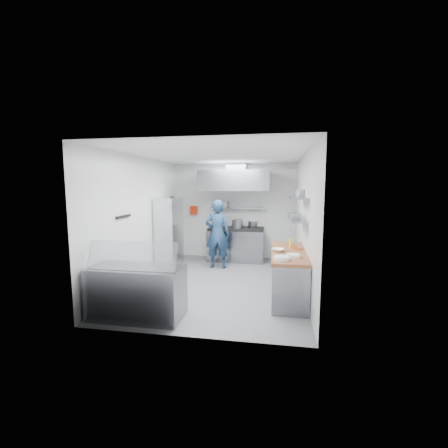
% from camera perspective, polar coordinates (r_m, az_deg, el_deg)
% --- Properties ---
extents(floor, '(5.00, 5.00, 0.00)m').
position_cam_1_polar(floor, '(6.86, -0.86, -11.05)').
color(floor, '#5D5D60').
rests_on(floor, ground).
extents(ceiling, '(5.00, 5.00, 0.00)m').
position_cam_1_polar(ceiling, '(6.55, -0.90, 12.92)').
color(ceiling, silver).
rests_on(ceiling, wall_back).
extents(wall_back, '(3.60, 2.80, 0.02)m').
position_cam_1_polar(wall_back, '(9.02, 2.03, 2.43)').
color(wall_back, white).
rests_on(wall_back, floor).
extents(wall_front, '(3.60, 2.80, 0.02)m').
position_cam_1_polar(wall_front, '(4.15, -7.20, -3.19)').
color(wall_front, white).
rests_on(wall_front, floor).
extents(wall_left, '(2.80, 5.00, 0.02)m').
position_cam_1_polar(wall_left, '(7.11, -15.30, 0.91)').
color(wall_left, white).
rests_on(wall_left, floor).
extents(wall_right, '(2.80, 5.00, 0.02)m').
position_cam_1_polar(wall_right, '(6.48, 14.98, 0.34)').
color(wall_right, white).
rests_on(wall_right, floor).
extents(gas_range, '(1.60, 0.80, 0.90)m').
position_cam_1_polar(gas_range, '(8.74, 2.30, -4.02)').
color(gas_range, gray).
rests_on(gas_range, floor).
extents(cooktop, '(1.57, 0.78, 0.06)m').
position_cam_1_polar(cooktop, '(8.66, 2.32, -0.90)').
color(cooktop, black).
rests_on(cooktop, gas_range).
extents(stock_pot_left, '(0.25, 0.25, 0.20)m').
position_cam_1_polar(stock_pot_left, '(8.63, -0.98, -0.05)').
color(stock_pot_left, slate).
rests_on(stock_pot_left, cooktop).
extents(stock_pot_mid, '(0.31, 0.31, 0.24)m').
position_cam_1_polar(stock_pot_mid, '(8.56, 2.56, 0.02)').
color(stock_pot_mid, slate).
rests_on(stock_pot_mid, cooktop).
extents(stock_pot_right, '(0.26, 0.26, 0.16)m').
position_cam_1_polar(stock_pot_right, '(8.93, 5.47, 0.03)').
color(stock_pot_right, slate).
rests_on(stock_pot_right, cooktop).
extents(over_range_shelf, '(1.60, 0.30, 0.04)m').
position_cam_1_polar(over_range_shelf, '(8.84, 2.54, 3.11)').
color(over_range_shelf, gray).
rests_on(over_range_shelf, wall_back).
extents(shelf_pot_a, '(0.25, 0.25, 0.18)m').
position_cam_1_polar(shelf_pot_a, '(8.77, 0.05, 3.81)').
color(shelf_pot_a, slate).
rests_on(shelf_pot_a, over_range_shelf).
extents(extractor_hood, '(1.90, 1.15, 0.55)m').
position_cam_1_polar(extractor_hood, '(8.40, 2.21, 8.22)').
color(extractor_hood, gray).
rests_on(extractor_hood, wall_back).
extents(hood_duct, '(0.55, 0.55, 0.24)m').
position_cam_1_polar(hood_duct, '(8.64, 2.42, 10.71)').
color(hood_duct, slate).
rests_on(hood_duct, extractor_hood).
extents(red_firebox, '(0.22, 0.10, 0.26)m').
position_cam_1_polar(red_firebox, '(9.20, -5.77, 2.62)').
color(red_firebox, red).
rests_on(red_firebox, wall_back).
extents(chef, '(0.67, 0.46, 1.81)m').
position_cam_1_polar(chef, '(7.87, -1.25, -1.91)').
color(chef, navy).
rests_on(chef, floor).
extents(wire_rack, '(0.50, 0.90, 1.85)m').
position_cam_1_polar(wire_rack, '(7.98, -10.41, -1.73)').
color(wire_rack, silver).
rests_on(wire_rack, floor).
extents(rack_bin_a, '(0.14, 0.18, 0.16)m').
position_cam_1_polar(rack_bin_a, '(7.99, -10.41, -2.63)').
color(rack_bin_a, white).
rests_on(rack_bin_a, wire_rack).
extents(rack_bin_b, '(0.12, 0.16, 0.14)m').
position_cam_1_polar(rack_bin_b, '(8.27, -9.62, 1.21)').
color(rack_bin_b, yellow).
rests_on(rack_bin_b, wire_rack).
extents(rack_jar, '(0.10, 0.10, 0.18)m').
position_cam_1_polar(rack_jar, '(8.03, -9.83, 4.61)').
color(rack_jar, black).
rests_on(rack_jar, wire_rack).
extents(knife_strip, '(0.04, 0.55, 0.05)m').
position_cam_1_polar(knife_strip, '(6.28, -18.58, 1.38)').
color(knife_strip, black).
rests_on(knife_strip, wall_left).
extents(prep_counter_base, '(0.62, 2.00, 0.84)m').
position_cam_1_polar(prep_counter_base, '(6.06, 12.15, -9.51)').
color(prep_counter_base, gray).
rests_on(prep_counter_base, floor).
extents(prep_counter_top, '(0.65, 2.04, 0.06)m').
position_cam_1_polar(prep_counter_top, '(5.95, 12.26, -5.35)').
color(prep_counter_top, brown).
rests_on(prep_counter_top, prep_counter_base).
extents(plate_stack_a, '(0.26, 0.26, 0.06)m').
position_cam_1_polar(plate_stack_a, '(5.22, 10.87, -6.39)').
color(plate_stack_a, white).
rests_on(plate_stack_a, prep_counter_top).
extents(plate_stack_b, '(0.24, 0.24, 0.06)m').
position_cam_1_polar(plate_stack_b, '(5.43, 13.04, -5.92)').
color(plate_stack_b, white).
rests_on(plate_stack_b, prep_counter_top).
extents(copper_pan, '(0.18, 0.18, 0.06)m').
position_cam_1_polar(copper_pan, '(6.18, 13.68, -4.36)').
color(copper_pan, orange).
rests_on(copper_pan, prep_counter_top).
extents(squeeze_bottle, '(0.06, 0.06, 0.18)m').
position_cam_1_polar(squeeze_bottle, '(6.30, 12.55, -3.56)').
color(squeeze_bottle, yellow).
rests_on(squeeze_bottle, prep_counter_top).
extents(mixing_bowl, '(0.28, 0.28, 0.06)m').
position_cam_1_polar(mixing_bowl, '(5.87, 10.18, -4.89)').
color(mixing_bowl, white).
rests_on(mixing_bowl, prep_counter_top).
extents(wall_shelf_lower, '(0.30, 1.30, 0.04)m').
position_cam_1_polar(wall_shelf_lower, '(6.16, 13.78, 0.97)').
color(wall_shelf_lower, gray).
rests_on(wall_shelf_lower, wall_right).
extents(wall_shelf_upper, '(0.30, 1.30, 0.04)m').
position_cam_1_polar(wall_shelf_upper, '(6.13, 13.90, 4.87)').
color(wall_shelf_upper, gray).
rests_on(wall_shelf_upper, wall_right).
extents(shelf_pot_c, '(0.24, 0.24, 0.10)m').
position_cam_1_polar(shelf_pot_c, '(6.11, 13.29, 1.60)').
color(shelf_pot_c, slate).
rests_on(shelf_pot_c, wall_shelf_lower).
extents(shelf_pot_d, '(0.25, 0.25, 0.14)m').
position_cam_1_polar(shelf_pot_d, '(6.54, 14.41, 5.78)').
color(shelf_pot_d, slate).
rests_on(shelf_pot_d, wall_shelf_upper).
extents(display_case, '(1.50, 0.70, 0.85)m').
position_cam_1_polar(display_case, '(5.21, -16.22, -12.37)').
color(display_case, gray).
rests_on(display_case, floor).
extents(display_glass, '(1.47, 0.19, 0.42)m').
position_cam_1_polar(display_glass, '(4.93, -17.09, -5.71)').
color(display_glass, silver).
rests_on(display_glass, display_case).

